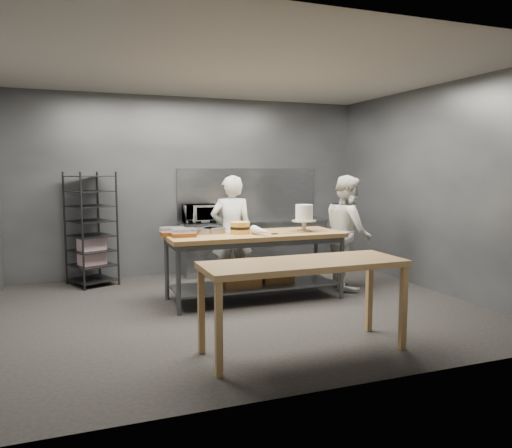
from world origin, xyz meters
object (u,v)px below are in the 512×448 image
Objects in this scene: near_counter at (304,270)px; layer_cake at (240,228)px; microwave at (200,213)px; frosted_cake_stand at (304,215)px; work_table at (255,258)px; chef_behind at (231,232)px; speed_rack at (91,230)px; chef_right at (348,232)px.

layer_cake reaches higher than near_counter.
frosted_cake_stand is at bearing -61.35° from microwave.
work_table is at bearing 174.23° from frosted_cake_stand.
layer_cake is (0.10, -1.78, -0.05)m from microwave.
microwave is at bearing 118.65° from frosted_cake_stand.
chef_behind is 1.19m from frosted_cake_stand.
microwave reaches higher than near_counter.
near_counter is at bearing -64.18° from speed_rack.
layer_cake is (-0.11, -0.74, 0.15)m from chef_behind.
frosted_cake_stand is 1.42× the size of layer_cake.
layer_cake is (-0.21, 0.01, 0.43)m from work_table.
frosted_cake_stand is at bearing -5.40° from layer_cake.
speed_rack is at bearing -13.09° from chef_behind.
chef_right reaches higher than frosted_cake_stand.
work_table is 6.39× the size of frosted_cake_stand.
speed_rack reaches higher than chef_behind.
microwave is at bearing 90.95° from near_counter.
chef_right is 3.14× the size of microwave.
near_counter is 2.78m from chef_behind.
near_counter is at bearing 156.07° from chef_right.
speed_rack is 1.03× the size of chef_behind.
chef_behind is 1.00× the size of chef_right.
speed_rack is 1.76m from microwave.
frosted_cake_stand is at bearing 63.91° from near_counter.
frosted_cake_stand reaches higher than near_counter.
layer_cake is at bearing 174.60° from frosted_cake_stand.
near_counter is 4.15m from speed_rack.
layer_cake reaches higher than work_table.
speed_rack is 3.93m from chef_right.
work_table is 1.59m from chef_right.
microwave is at bearing 93.32° from layer_cake.
speed_rack is 3.30m from frosted_cake_stand.
microwave is (1.74, 0.08, 0.19)m from speed_rack.
microwave is 1.44× the size of frosted_cake_stand.
speed_rack is 2.51m from layer_cake.
frosted_cake_stand is 0.93m from layer_cake.
layer_cake is at bearing 175.89° from work_table.
chef_right is (1.65, -0.59, 0.00)m from chef_behind.
work_table is at bearing 110.04° from chef_behind.
speed_rack is at bearing 140.17° from work_table.
work_table is 1.20× the size of near_counter.
near_counter is 2.20m from frosted_cake_stand.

